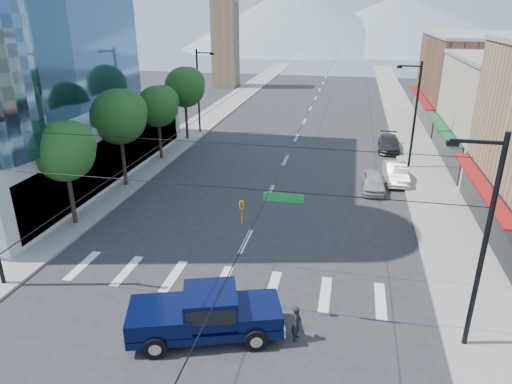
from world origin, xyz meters
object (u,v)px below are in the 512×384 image
at_px(pickup_truck, 205,313).
at_px(parked_car_mid, 396,173).
at_px(parked_car_near, 373,182).
at_px(parked_car_far, 389,143).
at_px(pedestrian, 297,323).

height_order(pickup_truck, parked_car_mid, pickup_truck).
bearing_deg(parked_car_mid, parked_car_near, -132.76).
relative_size(pickup_truck, parked_car_mid, 1.50).
xyz_separation_m(parked_car_near, parked_car_far, (1.80, 11.23, 0.01)).
height_order(pickup_truck, pedestrian, pickup_truck).
xyz_separation_m(pedestrian, parked_car_far, (5.38, 29.24, -0.10)).
height_order(pickup_truck, parked_car_far, pickup_truck).
height_order(parked_car_near, parked_car_far, parked_car_far).
height_order(parked_car_mid, parked_car_far, parked_car_mid).
bearing_deg(parked_car_mid, parked_car_far, 85.51).
distance_m(pickup_truck, pedestrian, 3.83).
relative_size(pickup_truck, parked_car_near, 1.63).
distance_m(parked_car_mid, parked_car_far, 8.95).
distance_m(pedestrian, parked_car_near, 18.36).
bearing_deg(pickup_truck, parked_car_near, 50.17).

